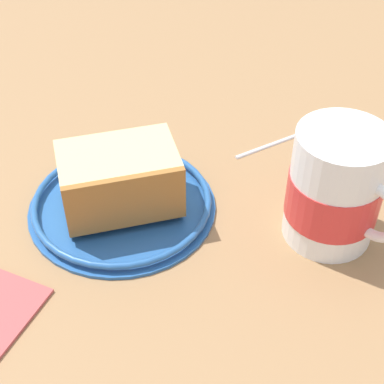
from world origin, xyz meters
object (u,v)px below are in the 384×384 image
(small_plate, at_px, (122,204))
(teaspoon, at_px, (300,132))
(tea_mug, at_px, (335,190))
(cake_slice, at_px, (120,181))

(small_plate, distance_m, teaspoon, 0.22)
(tea_mug, height_order, teaspoon, tea_mug)
(cake_slice, bearing_deg, small_plate, 39.49)
(small_plate, relative_size, teaspoon, 1.73)
(cake_slice, distance_m, tea_mug, 0.19)
(small_plate, xyz_separation_m, cake_slice, (-0.00, -0.00, 0.03))
(cake_slice, relative_size, teaspoon, 1.24)
(tea_mug, bearing_deg, teaspoon, 25.63)
(cake_slice, bearing_deg, tea_mug, -74.84)
(small_plate, bearing_deg, cake_slice, -140.51)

